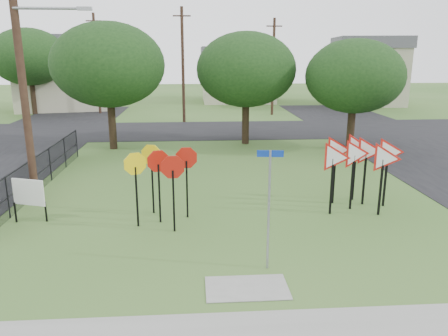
# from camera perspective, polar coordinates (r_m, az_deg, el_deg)

# --- Properties ---
(ground) EXTENTS (140.00, 140.00, 0.00)m
(ground) POSITION_cam_1_polar(r_m,az_deg,el_deg) (13.09, 1.73, -10.16)
(ground) COLOR #355B22
(sidewalk) EXTENTS (30.00, 1.60, 0.02)m
(sidewalk) POSITION_cam_1_polar(r_m,az_deg,el_deg) (9.47, 4.41, -20.84)
(sidewalk) COLOR gray
(sidewalk) RESTS_ON ground
(street_right) EXTENTS (8.00, 50.00, 0.02)m
(street_right) POSITION_cam_1_polar(r_m,az_deg,el_deg) (26.09, 26.56, 1.02)
(street_right) COLOR black
(street_right) RESTS_ON ground
(street_far) EXTENTS (60.00, 8.00, 0.02)m
(street_far) POSITION_cam_1_polar(r_m,az_deg,el_deg) (32.30, -1.79, 4.97)
(street_far) COLOR black
(street_far) RESTS_ON ground
(curb_pad) EXTENTS (2.00, 1.20, 0.02)m
(curb_pad) POSITION_cam_1_polar(r_m,az_deg,el_deg) (10.97, 3.01, -15.39)
(curb_pad) COLOR gray
(curb_pad) RESTS_ON ground
(street_name_sign) EXTENTS (0.66, 0.10, 3.20)m
(street_name_sign) POSITION_cam_1_polar(r_m,az_deg,el_deg) (11.20, 5.89, -4.56)
(street_name_sign) COLOR gray
(street_name_sign) RESTS_ON ground
(stop_sign_cluster) EXTENTS (2.35, 1.89, 2.50)m
(stop_sign_cluster) POSITION_cam_1_polar(r_m,az_deg,el_deg) (14.43, -8.22, -0.08)
(stop_sign_cluster) COLOR black
(stop_sign_cluster) RESTS_ON ground
(yield_sign_cluster) EXTENTS (3.36, 2.30, 2.64)m
(yield_sign_cluster) POSITION_cam_1_polar(r_m,az_deg,el_deg) (16.40, 17.26, 1.48)
(yield_sign_cluster) COLOR black
(yield_sign_cluster) RESTS_ON ground
(info_board) EXTENTS (1.14, 0.43, 1.49)m
(info_board) POSITION_cam_1_polar(r_m,az_deg,el_deg) (15.90, -24.17, -3.09)
(info_board) COLOR black
(info_board) RESTS_ON ground
(utility_pole_main) EXTENTS (3.55, 0.33, 10.00)m
(utility_pole_main) POSITION_cam_1_polar(r_m,az_deg,el_deg) (17.38, -24.89, 12.45)
(utility_pole_main) COLOR #3C261B
(utility_pole_main) RESTS_ON ground
(far_pole_a) EXTENTS (1.40, 0.24, 9.00)m
(far_pole_a) POSITION_cam_1_polar(r_m,az_deg,el_deg) (35.83, -5.39, 13.27)
(far_pole_a) COLOR #3C261B
(far_pole_a) RESTS_ON ground
(far_pole_b) EXTENTS (1.40, 0.24, 8.50)m
(far_pole_b) POSITION_cam_1_polar(r_m,az_deg,el_deg) (40.47, 6.45, 13.05)
(far_pole_b) COLOR #3C261B
(far_pole_b) RESTS_ON ground
(far_pole_c) EXTENTS (1.40, 0.24, 9.00)m
(far_pole_c) POSITION_cam_1_polar(r_m,az_deg,el_deg) (42.73, -16.28, 12.99)
(far_pole_c) COLOR #3C261B
(far_pole_c) RESTS_ON ground
(fence_run) EXTENTS (0.05, 11.55, 1.50)m
(fence_run) POSITION_cam_1_polar(r_m,az_deg,el_deg) (19.73, -22.75, -0.27)
(fence_run) COLOR black
(fence_run) RESTS_ON ground
(house_left) EXTENTS (10.58, 8.88, 7.20)m
(house_left) POSITION_cam_1_polar(r_m,az_deg,el_deg) (47.59, -20.00, 11.68)
(house_left) COLOR #B4B091
(house_left) RESTS_ON ground
(house_mid) EXTENTS (8.40, 8.40, 6.20)m
(house_mid) POSITION_cam_1_polar(r_m,az_deg,el_deg) (52.12, 1.79, 12.19)
(house_mid) COLOR #B4B091
(house_mid) RESTS_ON ground
(house_right) EXTENTS (8.30, 8.30, 7.20)m
(house_right) POSITION_cam_1_polar(r_m,az_deg,el_deg) (51.56, 18.31, 12.00)
(house_right) COLOR #B4B091
(house_right) RESTS_ON ground
(tree_near_left) EXTENTS (6.40, 6.40, 7.27)m
(tree_near_left) POSITION_cam_1_polar(r_m,az_deg,el_deg) (26.25, -14.88, 12.87)
(tree_near_left) COLOR #2E2114
(tree_near_left) RESTS_ON ground
(tree_near_mid) EXTENTS (6.00, 6.00, 6.80)m
(tree_near_mid) POSITION_cam_1_polar(r_m,az_deg,el_deg) (27.01, 2.91, 12.70)
(tree_near_mid) COLOR #2E2114
(tree_near_mid) RESTS_ON ground
(tree_near_right) EXTENTS (5.60, 5.60, 6.33)m
(tree_near_right) POSITION_cam_1_polar(r_m,az_deg,el_deg) (26.49, 16.70, 11.39)
(tree_near_right) COLOR #2E2114
(tree_near_right) RESTS_ON ground
(tree_far_left) EXTENTS (6.80, 6.80, 7.73)m
(tree_far_left) POSITION_cam_1_polar(r_m,az_deg,el_deg) (44.34, -24.14, 13.10)
(tree_far_left) COLOR #2E2114
(tree_far_left) RESTS_ON ground
(tree_far_right) EXTENTS (6.00, 6.00, 6.80)m
(tree_far_right) POSITION_cam_1_polar(r_m,az_deg,el_deg) (46.38, 15.57, 13.07)
(tree_far_right) COLOR #2E2114
(tree_far_right) RESTS_ON ground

